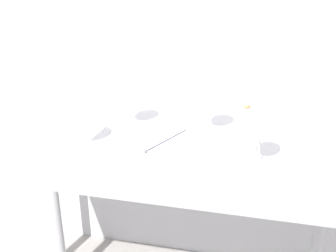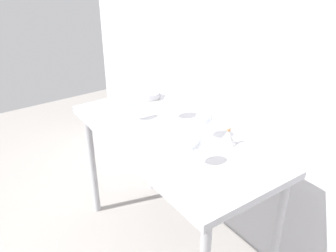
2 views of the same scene
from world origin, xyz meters
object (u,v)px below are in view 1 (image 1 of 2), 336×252
(tasting_sheet_upper, at_px, (83,128))
(decanter_funnel, at_px, (246,118))
(wine_glass_far_right, at_px, (211,100))
(tasting_bowl, at_px, (56,106))
(wine_glass_near_right, at_px, (261,129))
(wine_glass_far_left, at_px, (131,98))
(wine_glass_near_left, at_px, (75,116))
(open_notebook, at_px, (167,141))

(tasting_sheet_upper, distance_m, decanter_funnel, 0.64)
(wine_glass_far_right, height_order, decanter_funnel, wine_glass_far_right)
(wine_glass_far_right, distance_m, tasting_bowl, 0.69)
(wine_glass_near_right, distance_m, tasting_sheet_upper, 0.71)
(wine_glass_near_right, height_order, decanter_funnel, wine_glass_near_right)
(wine_glass_far_right, xyz_separation_m, decanter_funnel, (0.13, 0.06, -0.08))
(wine_glass_far_left, xyz_separation_m, tasting_bowl, (-0.36, 0.06, -0.09))
(tasting_sheet_upper, bearing_deg, decanter_funnel, 17.49)
(wine_glass_near_right, relative_size, wine_glass_far_left, 1.07)
(wine_glass_near_right, xyz_separation_m, decanter_funnel, (-0.05, 0.29, -0.08))
(wine_glass_near_left, distance_m, open_notebook, 0.34)
(wine_glass_far_left, xyz_separation_m, decanter_funnel, (0.45, 0.06, -0.07))
(tasting_sheet_upper, height_order, tasting_bowl, tasting_bowl)
(wine_glass_far_right, bearing_deg, tasting_sheet_upper, -170.81)
(decanter_funnel, bearing_deg, wine_glass_far_right, -155.71)
(wine_glass_near_right, relative_size, tasting_bowl, 1.15)
(wine_glass_far_right, height_order, open_notebook, wine_glass_far_right)
(wine_glass_far_left, distance_m, tasting_sheet_upper, 0.23)
(open_notebook, distance_m, decanter_funnel, 0.34)
(open_notebook, bearing_deg, wine_glass_near_right, 10.49)
(tasting_bowl, distance_m, decanter_funnel, 0.81)
(wine_glass_near_right, xyz_separation_m, tasting_bowl, (-0.86, 0.29, -0.10))
(wine_glass_far_left, bearing_deg, wine_glass_far_right, 0.15)
(wine_glass_far_left, bearing_deg, open_notebook, -36.95)
(wine_glass_near_right, xyz_separation_m, wine_glass_far_left, (-0.50, 0.23, -0.01))
(tasting_bowl, bearing_deg, wine_glass_far_right, -5.09)
(wine_glass_near_right, height_order, wine_glass_far_left, wine_glass_near_right)
(wine_glass_near_left, relative_size, decanter_funnel, 1.23)
(decanter_funnel, bearing_deg, tasting_sheet_upper, -167.38)
(wine_glass_far_right, distance_m, wine_glass_near_right, 0.29)
(wine_glass_near_left, bearing_deg, tasting_bowl, 128.22)
(wine_glass_far_right, relative_size, decanter_funnel, 1.32)
(tasting_bowl, bearing_deg, wine_glass_far_left, -9.59)
(wine_glass_far_left, relative_size, tasting_bowl, 1.07)
(tasting_sheet_upper, bearing_deg, tasting_bowl, 147.56)
(wine_glass_near_left, height_order, open_notebook, wine_glass_near_left)
(wine_glass_far_left, bearing_deg, tasting_bowl, 170.41)
(decanter_funnel, bearing_deg, wine_glass_far_left, -172.19)
(open_notebook, height_order, decanter_funnel, decanter_funnel)
(wine_glass_near_right, bearing_deg, open_notebook, 163.77)
(wine_glass_far_left, height_order, open_notebook, wine_glass_far_left)
(open_notebook, height_order, tasting_bowl, tasting_bowl)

